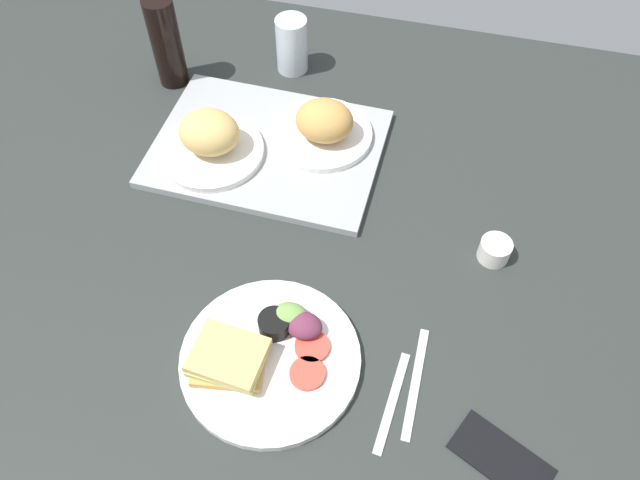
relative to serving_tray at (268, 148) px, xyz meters
The scene contains 11 objects.
ground_plane 28.91cm from the serving_tray, 59.96° to the right, with size 190.00×150.00×3.00cm, color #282D2B.
serving_tray is the anchor object (origin of this frame).
bread_plate_near 11.89cm from the serving_tray, 154.78° to the right, with size 20.74×20.74×9.53cm.
bread_plate_far 12.16cm from the serving_tray, 23.30° to the left, with size 20.44×20.44×9.23cm.
plate_with_salad 45.84cm from the serving_tray, 73.18° to the right, with size 28.73×28.73×5.40cm.
drinking_glass 26.83cm from the serving_tray, 94.49° to the left, with size 6.90×6.90×12.54cm, color silver.
soda_bottle 32.14cm from the serving_tray, 149.24° to the left, with size 6.40×6.40×19.93cm, color black.
espresso_cup 48.90cm from the serving_tray, 18.10° to the right, with size 5.60×5.60×4.00cm, color silver.
fork 57.39cm from the serving_tray, 53.76° to the right, with size 17.00×1.40×0.50cm, color #B7B7BC.
knife 56.14cm from the serving_tray, 48.88° to the right, with size 19.00×1.40×0.50cm, color #B7B7BC.
cell_phone 71.88cm from the serving_tray, 45.03° to the right, with size 14.40×7.20×0.80cm, color black.
Camera 1 is at (17.61, -59.11, 92.51)cm, focal length 35.24 mm.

